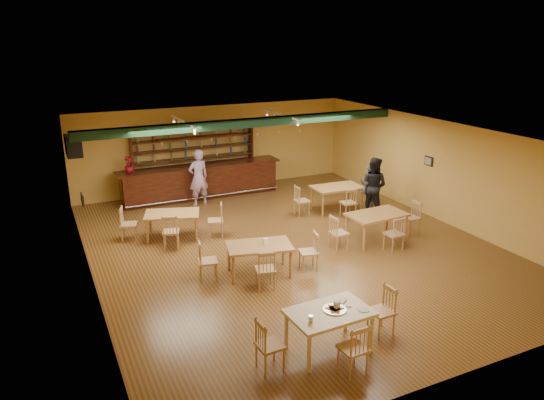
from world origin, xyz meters
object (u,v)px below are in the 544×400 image
dining_table_b (337,198)px  dining_table_d (376,227)px  dining_table_c (259,260)px  patron_bar (198,178)px  near_table (329,331)px  bar_counter (201,181)px  dining_table_a (173,225)px  patron_right_a (373,186)px

dining_table_b → dining_table_d: (-0.41, -2.66, 0.00)m
dining_table_c → patron_bar: bearing=99.9°
near_table → patron_bar: patron_bar is taller
bar_counter → dining_table_d: bearing=-62.0°
near_table → dining_table_c: bearing=85.9°
dining_table_c → dining_table_d: size_ratio=0.95×
dining_table_a → near_table: (1.14, -6.35, 0.02)m
dining_table_c → patron_right_a: patron_right_a is taller
dining_table_c → near_table: 3.28m
dining_table_c → patron_right_a: bearing=38.7°
dining_table_a → dining_table_d: bearing=-8.9°
bar_counter → dining_table_a: bar_counter is taller
dining_table_b → dining_table_d: 2.69m
dining_table_a → dining_table_d: dining_table_d is taller
dining_table_c → near_table: near_table is taller
dining_table_a → patron_bar: size_ratio=0.78×
bar_counter → dining_table_c: 6.35m
bar_counter → patron_bar: size_ratio=3.00×
bar_counter → dining_table_a: (-1.85, -3.25, -0.20)m
dining_table_b → dining_table_c: 5.19m
patron_bar → dining_table_b: bearing=139.3°
near_table → patron_right_a: 7.57m
dining_table_d → bar_counter: bearing=115.5°
dining_table_c → patron_right_a: 5.48m
dining_table_d → near_table: size_ratio=1.08×
bar_counter → dining_table_d: size_ratio=3.59×
dining_table_c → patron_bar: (0.28, 5.50, 0.57)m
bar_counter → patron_bar: 0.96m
dining_table_a → patron_bar: bearing=76.3°
bar_counter → patron_right_a: patron_right_a is taller
dining_table_c → patron_right_a: (4.91, 2.37, 0.54)m
dining_table_d → dining_table_b: bearing=78.7°
patron_bar → patron_right_a: bearing=136.5°
dining_table_b → near_table: dining_table_b is taller
bar_counter → dining_table_c: bearing=-95.5°
dining_table_c → near_table: bearing=-79.0°
dining_table_b → patron_bar: 4.51m
dining_table_c → patron_bar: size_ratio=0.79×
patron_bar → dining_table_d: bearing=115.0°
dining_table_b → patron_bar: size_ratio=0.83×
dining_table_c → dining_table_d: dining_table_d is taller
dining_table_b → patron_right_a: bearing=-42.4°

